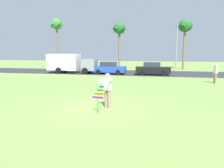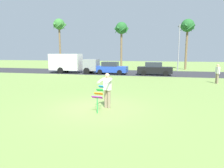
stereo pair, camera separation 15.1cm
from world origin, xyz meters
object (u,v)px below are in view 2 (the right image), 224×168
Objects in this scene: person_kite_flyer at (107,89)px; palm_tree_right_near at (121,30)px; parked_car_blue at (111,68)px; palm_tree_centre_far at (188,28)px; parked_truck_grey_van at (71,63)px; person_walker_near at (217,73)px; palm_tree_left_near at (59,26)px; parked_car_black at (154,69)px; kite_held at (99,95)px; streetlight_pole at (179,45)px.

palm_tree_right_near is at bearing 98.97° from person_kite_flyer.
parked_car_blue is 0.51× the size of palm_tree_centre_far.
parked_truck_grey_van is 17.74m from person_walker_near.
person_kite_flyer is 12.54m from person_walker_near.
parked_truck_grey_van is 0.81× the size of palm_tree_centre_far.
palm_tree_left_near is 1.14× the size of palm_tree_right_near.
parked_car_black is (5.56, -0.00, 0.00)m from parked_car_blue.
person_kite_flyer is 18.27m from parked_truck_grey_van.
person_walker_near is at bearing 54.04° from kite_held.
person_kite_flyer is at bearing 75.29° from kite_held.
palm_tree_centre_far reaches higher than person_walker_near.
palm_tree_centre_far is at bearing 75.05° from person_kite_flyer.
person_walker_near is (0.66, -15.98, -5.94)m from palm_tree_centre_far.
streetlight_pole is 13.40m from person_walker_near.
person_kite_flyer is at bearing -81.03° from palm_tree_right_near.
palm_tree_right_near reaches higher than person_kite_flyer.
parked_truck_grey_van is 19.79m from palm_tree_centre_far.
parked_truck_grey_van reaches higher than person_kite_flyer.
person_walker_near is (24.08, -16.64, -6.91)m from palm_tree_left_near.
parked_car_blue is 18.26m from palm_tree_left_near.
person_kite_flyer is 27.12m from palm_tree_right_near.
streetlight_pole is at bearing -19.20° from palm_tree_right_near.
palm_tree_right_near is 10.47m from streetlight_pole.
palm_tree_centre_far is 1.18× the size of streetlight_pole.
streetlight_pole is (14.56, 7.04, 2.59)m from parked_truck_grey_van.
palm_tree_left_near is (-18.46, 10.81, 7.07)m from parked_car_black.
kite_held is at bearing -61.62° from parked_truck_grey_van.
person_kite_flyer is 0.19× the size of palm_tree_left_near.
streetlight_pole reaches higher than parked_car_blue.
streetlight_pole is at bearing 76.69° from person_kite_flyer.
parked_car_blue is 5.56m from parked_car_black.
kite_held is 0.70× the size of person_walker_near.
palm_tree_centre_far is 17.06m from person_walker_near.
parked_truck_grey_van is at bearing 120.10° from person_kite_flyer.
person_walker_near is at bearing -27.55° from parked_car_blue.
palm_tree_left_near reaches higher than parked_car_black.
parked_car_blue is 0.61× the size of streetlight_pole.
person_walker_near is (5.61, -5.82, 0.16)m from parked_car_black.
palm_tree_left_near is 1.33× the size of streetlight_pole.
person_walker_near is (16.75, -5.82, -0.48)m from parked_truck_grey_van.
palm_tree_right_near is (5.03, 10.36, 5.39)m from parked_truck_grey_van.
parked_car_blue is at bearing 152.45° from person_walker_near.
person_walker_near is (11.72, -16.18, -5.87)m from palm_tree_right_near.
palm_tree_left_near is at bearing 124.12° from parked_truck_grey_van.
person_kite_flyer is 16.20m from parked_car_blue.
parked_car_black is at bearing -0.02° from parked_car_blue.
parked_car_black is 0.45× the size of palm_tree_left_near.
parked_truck_grey_van is at bearing -55.88° from palm_tree_left_near.
person_walker_near reaches higher than parked_car_blue.
palm_tree_right_near is 1.17× the size of streetlight_pole.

